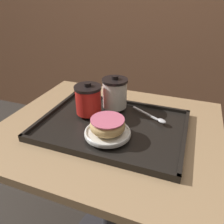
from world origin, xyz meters
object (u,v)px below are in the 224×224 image
object	(u,v)px
donut_chocolate_glazed	(108,125)
spoon	(156,118)
coffee_cup_rear	(115,93)
coffee_cup_front	(88,99)

from	to	relation	value
donut_chocolate_glazed	spoon	bearing A→B (deg)	48.69
coffee_cup_rear	spoon	bearing A→B (deg)	-14.00
donut_chocolate_glazed	spoon	world-z (taller)	donut_chocolate_glazed
coffee_cup_rear	donut_chocolate_glazed	distance (m)	0.20
coffee_cup_front	spoon	world-z (taller)	coffee_cup_front
coffee_cup_front	donut_chocolate_glazed	size ratio (longest dim) A/B	1.06
coffee_cup_front	spoon	distance (m)	0.26
coffee_cup_front	spoon	bearing A→B (deg)	8.64
coffee_cup_rear	donut_chocolate_glazed	xyz separation A→B (m)	(0.05, -0.19, -0.02)
spoon	coffee_cup_front	bearing A→B (deg)	-140.45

